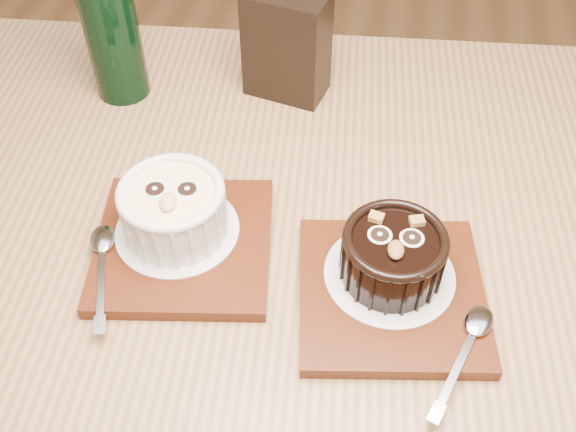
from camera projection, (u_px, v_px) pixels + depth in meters
name	position (u px, v px, depth m)	size (l,w,h in m)	color
table	(291.00, 293.00, 0.78)	(1.27, 0.91, 0.75)	brown
tray_left	(184.00, 245.00, 0.70)	(0.18, 0.18, 0.01)	#50200D
doily_left	(177.00, 230.00, 0.71)	(0.13, 0.13, 0.00)	silver
ramekin_white	(173.00, 208.00, 0.68)	(0.11, 0.11, 0.06)	white
spoon_left	(101.00, 265.00, 0.67)	(0.03, 0.13, 0.01)	silver
tray_right	(391.00, 294.00, 0.66)	(0.18, 0.18, 0.01)	#50200D
doily_right	(389.00, 274.00, 0.67)	(0.13, 0.13, 0.00)	silver
ramekin_dark	(393.00, 254.00, 0.64)	(0.10, 0.10, 0.06)	black
spoon_right	(466.00, 349.00, 0.61)	(0.03, 0.13, 0.01)	silver
condiment_stand	(287.00, 45.00, 0.84)	(0.10, 0.06, 0.14)	black
green_bottle	(110.00, 25.00, 0.82)	(0.07, 0.07, 0.25)	black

